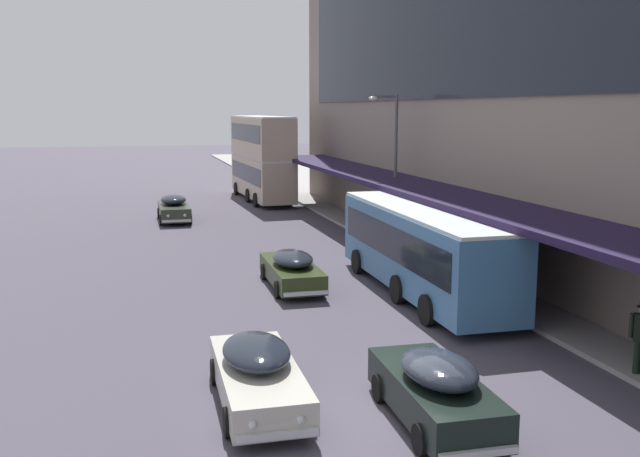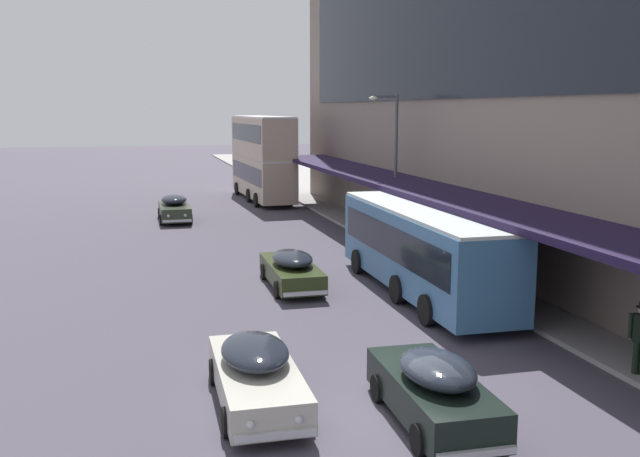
% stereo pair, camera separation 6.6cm
% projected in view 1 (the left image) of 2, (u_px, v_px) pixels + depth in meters
% --- Properties ---
extents(ground, '(240.00, 240.00, 0.00)m').
position_uv_depth(ground, '(405.00, 411.00, 16.11)').
color(ground, '#494350').
extents(transit_bus_kerbside_front, '(2.87, 11.49, 3.19)m').
position_uv_depth(transit_bus_kerbside_front, '(422.00, 246.00, 25.83)').
color(transit_bus_kerbside_front, teal).
rests_on(transit_bus_kerbside_front, ground).
extents(transit_bus_kerbside_rear, '(2.98, 11.48, 6.19)m').
position_uv_depth(transit_bus_kerbside_rear, '(262.00, 155.00, 52.45)').
color(transit_bus_kerbside_rear, tan).
rests_on(transit_bus_kerbside_rear, ground).
extents(sedan_oncoming_rear, '(1.94, 4.60, 1.59)m').
position_uv_depth(sedan_oncoming_rear, '(435.00, 389.00, 15.36)').
color(sedan_oncoming_rear, black).
rests_on(sedan_oncoming_rear, ground).
extents(sedan_far_back, '(1.88, 4.82, 1.58)m').
position_uv_depth(sedan_far_back, '(174.00, 208.00, 43.17)').
color(sedan_far_back, '#2D3526').
rests_on(sedan_far_back, ground).
extents(sedan_trailing_near, '(1.87, 5.01, 1.45)m').
position_uv_depth(sedan_trailing_near, '(292.00, 269.00, 27.10)').
color(sedan_trailing_near, '#2B3717').
rests_on(sedan_trailing_near, ground).
extents(sedan_second_near, '(1.99, 5.03, 1.48)m').
position_uv_depth(sedan_second_near, '(258.00, 373.00, 16.40)').
color(sedan_second_near, beige).
rests_on(sedan_second_near, ground).
extents(street_lamp, '(1.50, 0.28, 7.26)m').
position_uv_depth(street_lamp, '(392.00, 158.00, 34.70)').
color(street_lamp, '#4C4C51').
rests_on(street_lamp, sidewalk_kerb).
extents(fire_hydrant, '(0.20, 0.40, 0.70)m').
position_uv_depth(fire_hydrant, '(422.00, 253.00, 31.29)').
color(fire_hydrant, red).
rests_on(fire_hydrant, sidewalk_kerb).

